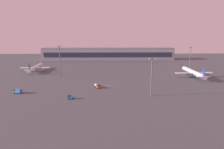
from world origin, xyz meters
name	(u,v)px	position (x,y,z in m)	size (l,w,h in m)	color
ground_plane	(107,86)	(0.00, 0.00, 0.00)	(416.00, 416.00, 0.00)	#4C4C51
terminal_building	(108,54)	(0.24, 139.22, 8.09)	(177.96, 22.40, 16.40)	#9EA3AD
airplane_far_stand	(194,73)	(75.38, 26.99, 4.09)	(32.83, 42.18, 10.82)	white
airplane_mid_apron	(35,68)	(-72.37, 56.58, 3.69)	(29.50, 37.98, 9.77)	white
catering_truck	(18,91)	(-58.68, -18.45, 1.58)	(6.12, 4.34, 3.05)	#3372BF
fuel_truck	(97,86)	(-7.08, -5.57, 1.37)	(5.09, 6.47, 2.35)	#D85919
maintenance_van	(71,97)	(-21.89, -30.30, 1.18)	(4.26, 2.25, 2.25)	#3372BF
apron_light_west	(190,57)	(84.12, 60.60, 13.75)	(4.80, 0.90, 23.88)	slate
apron_light_east	(60,59)	(-42.79, 35.94, 15.34)	(4.80, 0.90, 26.97)	slate
apron_light_central	(152,74)	(27.72, -25.06, 13.97)	(4.80, 0.90, 24.31)	slate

